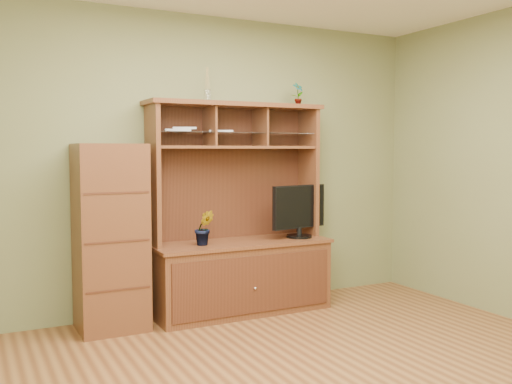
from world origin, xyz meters
TOP-DOWN VIEW (x-y plane):
  - room at (0.00, 0.00)m, footprint 4.54×4.04m
  - media_hutch at (0.24, 1.73)m, footprint 1.66×0.61m
  - monitor at (0.82, 1.65)m, footprint 0.62×0.24m
  - orchid_plant at (-0.14, 1.65)m, footprint 0.20×0.17m
  - top_plant at (0.90, 1.80)m, footprint 0.13×0.10m
  - reed_diffuser at (-0.04, 1.80)m, footprint 0.06×0.06m
  - magazines at (-0.17, 1.80)m, footprint 0.66×0.22m
  - side_cabinet at (-0.93, 1.73)m, footprint 0.54×0.50m

SIDE VIEW (x-z plane):
  - media_hutch at x=0.24m, z-range -0.43..1.47m
  - side_cabinet at x=-0.93m, z-range 0.00..1.52m
  - orchid_plant at x=-0.14m, z-range 0.65..0.96m
  - monitor at x=0.82m, z-range 0.66..1.16m
  - room at x=0.00m, z-range -0.02..2.72m
  - magazines at x=-0.17m, z-range 1.63..1.67m
  - top_plant at x=0.90m, z-range 1.90..2.12m
  - reed_diffuser at x=-0.04m, z-range 1.87..2.17m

